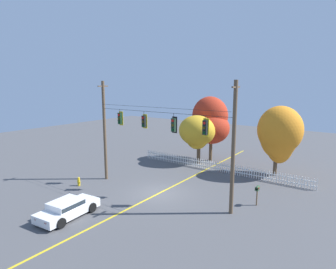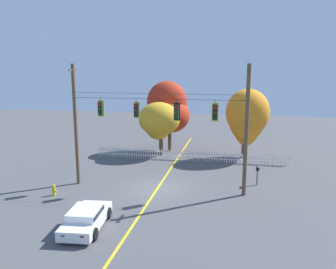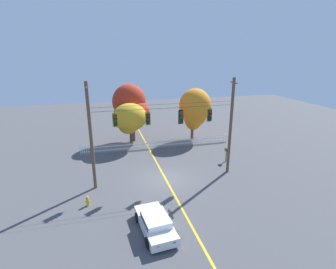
{
  "view_description": "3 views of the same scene",
  "coord_description": "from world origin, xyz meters",
  "px_view_note": "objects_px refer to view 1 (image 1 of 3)",
  "views": [
    {
      "loc": [
        13.05,
        -17.0,
        8.51
      ],
      "look_at": [
        0.81,
        0.07,
        4.79
      ],
      "focal_mm": 30.62,
      "sensor_mm": 36.0,
      "label": 1
    },
    {
      "loc": [
        5.37,
        -22.73,
        8.57
      ],
      "look_at": [
        0.79,
        -0.04,
        3.99
      ],
      "focal_mm": 36.85,
      "sensor_mm": 36.0,
      "label": 2
    },
    {
      "loc": [
        -5.12,
        -20.17,
        10.74
      ],
      "look_at": [
        0.27,
        0.2,
        4.08
      ],
      "focal_mm": 27.73,
      "sensor_mm": 36.0,
      "label": 3
    }
  ],
  "objects_px": {
    "traffic_signal_northbound_secondary": "(120,118)",
    "traffic_signal_southbound_primary": "(205,128)",
    "traffic_signal_eastbound_side": "(144,121)",
    "fire_hydrant": "(79,181)",
    "parked_car": "(67,208)",
    "autumn_maple_near_fence": "(197,132)",
    "roadside_mailbox": "(257,190)",
    "autumn_maple_mid": "(210,122)",
    "traffic_signal_westbound_side": "(174,125)",
    "autumn_oak_far_east": "(280,133)"
  },
  "relations": [
    {
      "from": "traffic_signal_eastbound_side",
      "to": "autumn_maple_mid",
      "type": "bearing_deg",
      "value": 90.45
    },
    {
      "from": "traffic_signal_eastbound_side",
      "to": "parked_car",
      "type": "relative_size",
      "value": 0.32
    },
    {
      "from": "parked_car",
      "to": "fire_hydrant",
      "type": "relative_size",
      "value": 5.6
    },
    {
      "from": "traffic_signal_eastbound_side",
      "to": "fire_hydrant",
      "type": "bearing_deg",
      "value": -152.95
    },
    {
      "from": "traffic_signal_southbound_primary",
      "to": "autumn_oak_far_east",
      "type": "relative_size",
      "value": 0.22
    },
    {
      "from": "traffic_signal_eastbound_side",
      "to": "parked_car",
      "type": "height_order",
      "value": "traffic_signal_eastbound_side"
    },
    {
      "from": "autumn_maple_near_fence",
      "to": "roadside_mailbox",
      "type": "xyz_separation_m",
      "value": [
        8.99,
        -7.03,
        -2.26
      ]
    },
    {
      "from": "traffic_signal_northbound_secondary",
      "to": "traffic_signal_eastbound_side",
      "type": "bearing_deg",
      "value": -0.01
    },
    {
      "from": "traffic_signal_westbound_side",
      "to": "traffic_signal_southbound_primary",
      "type": "relative_size",
      "value": 1.02
    },
    {
      "from": "traffic_signal_eastbound_side",
      "to": "fire_hydrant",
      "type": "distance_m",
      "value": 7.77
    },
    {
      "from": "traffic_signal_southbound_primary",
      "to": "autumn_maple_mid",
      "type": "xyz_separation_m",
      "value": [
        -5.49,
        11.4,
        -1.24
      ]
    },
    {
      "from": "traffic_signal_westbound_side",
      "to": "autumn_maple_mid",
      "type": "height_order",
      "value": "autumn_maple_mid"
    },
    {
      "from": "traffic_signal_northbound_secondary",
      "to": "traffic_signal_eastbound_side",
      "type": "distance_m",
      "value": 2.62
    },
    {
      "from": "traffic_signal_northbound_secondary",
      "to": "parked_car",
      "type": "distance_m",
      "value": 8.56
    },
    {
      "from": "traffic_signal_westbound_side",
      "to": "autumn_maple_near_fence",
      "type": "height_order",
      "value": "traffic_signal_westbound_side"
    },
    {
      "from": "parked_car",
      "to": "roadside_mailbox",
      "type": "height_order",
      "value": "roadside_mailbox"
    },
    {
      "from": "traffic_signal_westbound_side",
      "to": "roadside_mailbox",
      "type": "bearing_deg",
      "value": 21.61
    },
    {
      "from": "traffic_signal_southbound_primary",
      "to": "parked_car",
      "type": "height_order",
      "value": "traffic_signal_southbound_primary"
    },
    {
      "from": "traffic_signal_northbound_secondary",
      "to": "autumn_oak_far_east",
      "type": "height_order",
      "value": "autumn_oak_far_east"
    },
    {
      "from": "traffic_signal_southbound_primary",
      "to": "parked_car",
      "type": "relative_size",
      "value": 0.34
    },
    {
      "from": "traffic_signal_northbound_secondary",
      "to": "traffic_signal_southbound_primary",
      "type": "bearing_deg",
      "value": 0.0
    },
    {
      "from": "autumn_maple_near_fence",
      "to": "autumn_oak_far_east",
      "type": "relative_size",
      "value": 0.8
    },
    {
      "from": "traffic_signal_eastbound_side",
      "to": "autumn_maple_mid",
      "type": "height_order",
      "value": "autumn_maple_mid"
    },
    {
      "from": "traffic_signal_eastbound_side",
      "to": "parked_car",
      "type": "distance_m",
      "value": 8.4
    },
    {
      "from": "traffic_signal_northbound_secondary",
      "to": "traffic_signal_eastbound_side",
      "type": "xyz_separation_m",
      "value": [
        2.62,
        -0.0,
        -0.05
      ]
    },
    {
      "from": "roadside_mailbox",
      "to": "traffic_signal_eastbound_side",
      "type": "bearing_deg",
      "value": -165.21
    },
    {
      "from": "autumn_oak_far_east",
      "to": "traffic_signal_southbound_primary",
      "type": "bearing_deg",
      "value": -103.39
    },
    {
      "from": "traffic_signal_northbound_secondary",
      "to": "autumn_oak_far_east",
      "type": "distance_m",
      "value": 14.48
    },
    {
      "from": "autumn_maple_mid",
      "to": "parked_car",
      "type": "distance_m",
      "value": 18.49
    },
    {
      "from": "traffic_signal_northbound_secondary",
      "to": "autumn_oak_far_east",
      "type": "xyz_separation_m",
      "value": [
        10.39,
        9.95,
        -1.61
      ]
    },
    {
      "from": "traffic_signal_eastbound_side",
      "to": "autumn_maple_near_fence",
      "type": "bearing_deg",
      "value": 93.28
    },
    {
      "from": "traffic_signal_southbound_primary",
      "to": "parked_car",
      "type": "distance_m",
      "value": 10.46
    },
    {
      "from": "traffic_signal_westbound_side",
      "to": "roadside_mailbox",
      "type": "height_order",
      "value": "traffic_signal_westbound_side"
    },
    {
      "from": "traffic_signal_eastbound_side",
      "to": "fire_hydrant",
      "type": "relative_size",
      "value": 1.8
    },
    {
      "from": "traffic_signal_northbound_secondary",
      "to": "fire_hydrant",
      "type": "relative_size",
      "value": 1.76
    },
    {
      "from": "traffic_signal_northbound_secondary",
      "to": "roadside_mailbox",
      "type": "height_order",
      "value": "traffic_signal_northbound_secondary"
    },
    {
      "from": "parked_car",
      "to": "autumn_maple_near_fence",
      "type": "bearing_deg",
      "value": 88.65
    },
    {
      "from": "traffic_signal_eastbound_side",
      "to": "roadside_mailbox",
      "type": "distance_m",
      "value": 9.81
    },
    {
      "from": "fire_hydrant",
      "to": "parked_car",
      "type": "bearing_deg",
      "value": -44.12
    },
    {
      "from": "traffic_signal_eastbound_side",
      "to": "traffic_signal_northbound_secondary",
      "type": "bearing_deg",
      "value": 179.99
    },
    {
      "from": "traffic_signal_eastbound_side",
      "to": "roadside_mailbox",
      "type": "height_order",
      "value": "traffic_signal_eastbound_side"
    },
    {
      "from": "traffic_signal_westbound_side",
      "to": "traffic_signal_southbound_primary",
      "type": "bearing_deg",
      "value": 0.0
    },
    {
      "from": "traffic_signal_westbound_side",
      "to": "roadside_mailbox",
      "type": "distance_m",
      "value": 7.49
    },
    {
      "from": "parked_car",
      "to": "fire_hydrant",
      "type": "bearing_deg",
      "value": 135.88
    },
    {
      "from": "traffic_signal_northbound_secondary",
      "to": "parked_car",
      "type": "xyz_separation_m",
      "value": [
        1.72,
        -6.68,
        -5.06
      ]
    },
    {
      "from": "traffic_signal_eastbound_side",
      "to": "traffic_signal_westbound_side",
      "type": "distance_m",
      "value": 2.82
    },
    {
      "from": "traffic_signal_westbound_side",
      "to": "autumn_maple_near_fence",
      "type": "distance_m",
      "value": 10.08
    },
    {
      "from": "autumn_maple_mid",
      "to": "parked_car",
      "type": "bearing_deg",
      "value": -92.59
    },
    {
      "from": "parked_car",
      "to": "autumn_maple_mid",
      "type": "bearing_deg",
      "value": 87.41
    },
    {
      "from": "autumn_maple_near_fence",
      "to": "fire_hydrant",
      "type": "distance_m",
      "value": 13.09
    }
  ]
}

